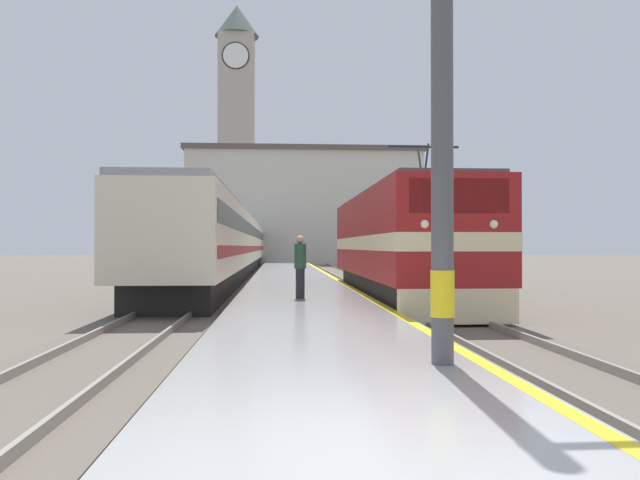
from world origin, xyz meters
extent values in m
plane|color=#60564C|center=(0.00, 30.00, 0.00)|extent=(200.00, 200.00, 0.00)
cube|color=#999999|center=(0.00, 25.00, 0.18)|extent=(4.06, 140.00, 0.36)
cube|color=yellow|center=(1.88, 25.00, 0.36)|extent=(0.20, 140.00, 0.00)
cube|color=#60564C|center=(3.34, 25.00, 0.01)|extent=(2.83, 140.00, 0.02)
cube|color=gray|center=(2.62, 25.00, 0.09)|extent=(0.07, 140.00, 0.14)
cube|color=gray|center=(4.06, 25.00, 0.09)|extent=(0.07, 140.00, 0.14)
cube|color=#60564C|center=(-3.75, 25.00, 0.01)|extent=(2.83, 140.00, 0.02)
cube|color=gray|center=(-4.47, 25.00, 0.09)|extent=(0.07, 140.00, 0.14)
cube|color=gray|center=(-3.03, 25.00, 0.09)|extent=(0.07, 140.00, 0.14)
cube|color=black|center=(3.34, 16.19, 0.45)|extent=(2.46, 13.00, 0.90)
cube|color=maroon|center=(3.34, 16.19, 2.23)|extent=(2.90, 14.13, 2.66)
cube|color=beige|center=(3.34, 16.19, 1.96)|extent=(2.92, 14.15, 0.44)
cube|color=beige|center=(3.34, 9.27, 0.50)|extent=(2.76, 0.30, 0.81)
cube|color=black|center=(3.34, 9.18, 3.01)|extent=(2.32, 0.12, 0.80)
sphere|color=white|center=(2.54, 9.14, 2.36)|extent=(0.20, 0.20, 0.20)
sphere|color=white|center=(4.14, 9.14, 2.36)|extent=(0.20, 0.20, 0.20)
cube|color=#4C4C51|center=(3.34, 16.19, 3.62)|extent=(2.61, 13.43, 0.12)
cylinder|color=#333333|center=(3.34, 12.31, 4.18)|extent=(0.06, 0.63, 1.03)
cylinder|color=#333333|center=(3.34, 13.01, 4.18)|extent=(0.06, 0.63, 1.03)
cube|color=#262626|center=(3.34, 12.66, 4.68)|extent=(2.03, 0.08, 0.06)
cube|color=black|center=(-3.75, 35.64, 0.45)|extent=(2.47, 47.96, 0.90)
cube|color=beige|center=(-3.75, 35.64, 2.25)|extent=(2.90, 49.95, 2.69)
cube|color=black|center=(-3.75, 35.64, 2.78)|extent=(2.92, 48.95, 0.64)
cube|color=maroon|center=(-3.75, 35.64, 1.71)|extent=(2.92, 48.95, 0.36)
cube|color=gray|center=(-3.75, 35.64, 3.69)|extent=(2.67, 49.95, 0.20)
cylinder|color=#4C4C51|center=(1.35, 3.14, 3.90)|extent=(0.29, 0.29, 7.10)
cylinder|color=yellow|center=(1.35, 3.14, 1.26)|extent=(0.31, 0.31, 0.60)
cylinder|color=#23232D|center=(-0.12, 13.28, 0.79)|extent=(0.26, 0.26, 0.86)
cylinder|color=#234C33|center=(-0.12, 13.28, 1.58)|extent=(0.34, 0.34, 0.72)
sphere|color=tan|center=(-0.12, 13.28, 2.06)|extent=(0.23, 0.23, 0.23)
cube|color=#ADA393|center=(-5.91, 72.54, 13.91)|extent=(4.32, 4.32, 27.82)
cylinder|color=black|center=(-5.91, 70.36, 24.79)|extent=(3.32, 0.06, 3.32)
cylinder|color=white|center=(-5.91, 70.33, 24.79)|extent=(3.02, 0.10, 3.02)
cone|color=#47514C|center=(-5.91, 72.54, 29.76)|extent=(5.40, 5.40, 3.89)
cube|color=beige|center=(1.93, 60.28, 5.76)|extent=(23.95, 6.11, 11.53)
cube|color=#564C47|center=(1.93, 60.28, 11.78)|extent=(24.55, 6.71, 0.50)
camera|label=1|loc=(-0.75, -4.73, 1.86)|focal=35.00mm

